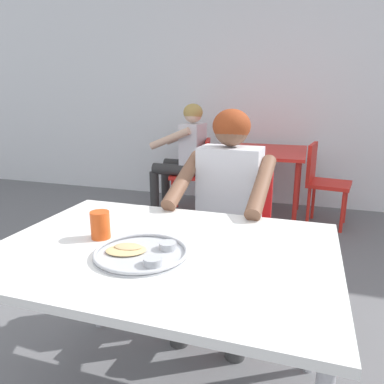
{
  "coord_description": "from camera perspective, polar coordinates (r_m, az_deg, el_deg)",
  "views": [
    {
      "loc": [
        0.44,
        -1.11,
        1.27
      ],
      "look_at": [
        -0.02,
        0.3,
        0.87
      ],
      "focal_mm": 33.98,
      "sensor_mm": 36.0,
      "label": 1
    }
  ],
  "objects": [
    {
      "name": "back_wall",
      "position": [
        4.42,
        12.89,
        20.32
      ],
      "size": [
        12.0,
        0.12,
        3.4
      ],
      "primitive_type": "cube",
      "color": "white",
      "rests_on": "ground"
    },
    {
      "name": "table_foreground",
      "position": [
        1.4,
        -4.45,
        -10.98
      ],
      "size": [
        1.25,
        0.91,
        0.72
      ],
      "color": "white",
      "rests_on": "ground"
    },
    {
      "name": "thali_tray",
      "position": [
        1.31,
        -7.93,
        -9.35
      ],
      "size": [
        0.33,
        0.33,
        0.03
      ],
      "color": "#B7BABF",
      "rests_on": "table_foreground"
    },
    {
      "name": "drinking_cup",
      "position": [
        1.47,
        -14.21,
        -4.89
      ],
      "size": [
        0.08,
        0.08,
        0.11
      ],
      "color": "#D84C19",
      "rests_on": "table_foreground"
    },
    {
      "name": "chair_foreground",
      "position": [
        2.25,
        6.57,
        -5.45
      ],
      "size": [
        0.45,
        0.45,
        0.84
      ],
      "color": "red",
      "rests_on": "ground"
    },
    {
      "name": "diner_foreground",
      "position": [
        1.97,
        5.26,
        -1.44
      ],
      "size": [
        0.51,
        0.56,
        1.2
      ],
      "color": "#3B3B3B",
      "rests_on": "ground"
    },
    {
      "name": "table_background_red",
      "position": [
        3.79,
        10.34,
        5.4
      ],
      "size": [
        0.93,
        0.95,
        0.72
      ],
      "color": "red",
      "rests_on": "ground"
    },
    {
      "name": "chair_red_left",
      "position": [
        3.96,
        0.77,
        3.38
      ],
      "size": [
        0.49,
        0.46,
        0.81
      ],
      "color": "red",
      "rests_on": "ground"
    },
    {
      "name": "chair_red_right",
      "position": [
        3.79,
        19.7,
        2.05
      ],
      "size": [
        0.45,
        0.44,
        0.81
      ],
      "color": "red",
      "rests_on": "ground"
    },
    {
      "name": "patron_background",
      "position": [
        3.96,
        -1.13,
        6.9
      ],
      "size": [
        0.56,
        0.5,
        1.18
      ],
      "color": "#313131",
      "rests_on": "ground"
    }
  ]
}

